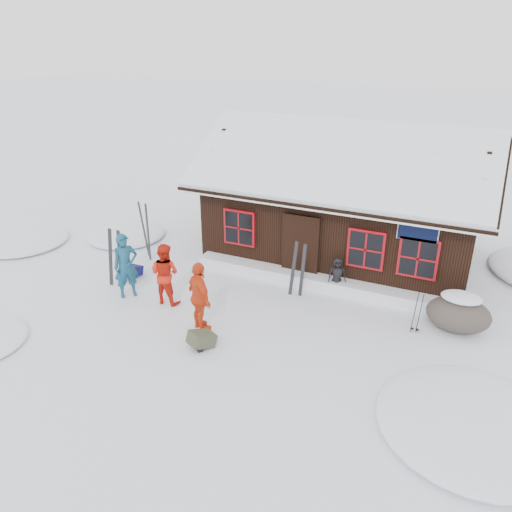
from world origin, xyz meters
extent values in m
plane|color=white|center=(0.00, 0.00, 0.00)|extent=(120.00, 120.00, 0.00)
cube|color=black|center=(1.50, 5.00, 1.25)|extent=(8.00, 5.00, 2.50)
cube|color=black|center=(1.50, 3.52, 3.35)|extent=(8.90, 3.14, 1.88)
cube|color=black|center=(1.50, 6.47, 3.35)|extent=(8.90, 3.14, 1.88)
cube|color=white|center=(1.50, 3.52, 3.49)|extent=(8.72, 3.07, 1.86)
cube|color=white|center=(1.50, 6.47, 3.49)|extent=(8.72, 3.07, 1.86)
cube|color=white|center=(1.50, 5.00, 4.22)|extent=(8.81, 0.22, 0.14)
cube|color=silver|center=(1.50, 2.05, 2.48)|extent=(8.90, 0.10, 0.20)
cube|color=black|center=(0.90, 2.45, 1.00)|extent=(1.00, 0.10, 2.00)
cube|color=black|center=(4.10, 2.42, 2.15)|extent=(1.00, 0.06, 0.60)
cube|color=maroon|center=(-1.10, 2.44, 1.35)|extent=(1.04, 0.10, 1.14)
cube|color=black|center=(-1.10, 2.40, 1.35)|extent=(0.90, 0.04, 1.00)
cube|color=maroon|center=(2.80, 2.44, 1.35)|extent=(1.04, 0.10, 1.14)
cube|color=black|center=(2.80, 2.40, 1.35)|extent=(0.90, 0.04, 1.00)
cube|color=maroon|center=(4.20, 2.44, 1.35)|extent=(1.04, 0.10, 1.14)
cube|color=black|center=(4.20, 2.40, 1.35)|extent=(0.90, 0.04, 1.00)
cube|color=white|center=(1.50, 2.25, 0.17)|extent=(7.60, 0.60, 0.35)
ellipsoid|color=white|center=(-6.00, 3.00, 0.00)|extent=(2.80, 2.80, 0.34)
ellipsoid|color=white|center=(6.00, -2.00, 0.00)|extent=(3.60, 3.60, 0.43)
ellipsoid|color=white|center=(-9.00, 1.00, 0.00)|extent=(3.20, 3.20, 0.38)
imported|color=navy|center=(-3.14, -0.51, 0.93)|extent=(0.78, 0.81, 1.86)
imported|color=red|center=(-1.97, -0.35, 0.87)|extent=(0.85, 0.67, 1.73)
imported|color=red|center=(-0.39, -1.17, 0.92)|extent=(1.14, 0.98, 1.84)
imported|color=black|center=(2.11, 2.20, 0.53)|extent=(0.61, 0.52, 1.05)
ellipsoid|color=#544A43|center=(5.42, 1.53, 0.43)|extent=(1.56, 1.17, 0.86)
ellipsoid|color=white|center=(5.42, 1.53, 0.80)|extent=(0.98, 0.71, 0.22)
cube|color=black|center=(-3.97, -0.16, 0.86)|extent=(0.23, 0.14, 1.82)
cube|color=black|center=(-3.68, -0.11, 0.86)|extent=(0.25, 0.09, 1.82)
cube|color=black|center=(-4.38, 1.99, 0.90)|extent=(0.34, 0.09, 1.90)
cube|color=black|center=(-4.11, 1.84, 0.90)|extent=(0.24, 0.27, 1.90)
cube|color=black|center=(1.04, 1.48, 0.80)|extent=(0.24, 0.09, 1.70)
cube|color=black|center=(1.32, 1.46, 0.80)|extent=(0.23, 0.11, 1.70)
cylinder|color=black|center=(4.44, 0.96, 0.53)|extent=(0.08, 0.10, 1.14)
cylinder|color=black|center=(4.56, 0.96, 0.53)|extent=(0.08, 0.10, 1.14)
cube|color=#121350|center=(-3.77, 0.51, 0.14)|extent=(0.40, 0.53, 0.28)
cube|color=#3E3F2D|center=(0.02, -1.84, 0.16)|extent=(0.65, 0.71, 0.31)
camera|label=1|loc=(5.32, -10.27, 6.89)|focal=35.00mm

